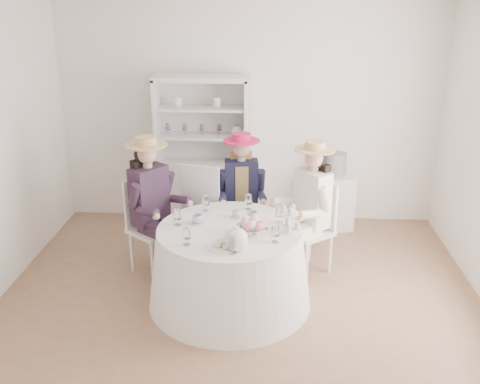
{
  "coord_description": "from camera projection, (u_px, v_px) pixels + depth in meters",
  "views": [
    {
      "loc": [
        0.24,
        -4.25,
        2.71
      ],
      "look_at": [
        0.0,
        0.1,
        1.05
      ],
      "focal_mm": 40.0,
      "sensor_mm": 36.0,
      "label": 1
    }
  ],
  "objects": [
    {
      "name": "ground",
      "position": [
        239.0,
        302.0,
        4.95
      ],
      "size": [
        4.5,
        4.5,
        0.0
      ],
      "primitive_type": "plane",
      "color": "brown",
      "rests_on": "ground"
    },
    {
      "name": "wall_back",
      "position": [
        249.0,
        111.0,
        6.33
      ],
      "size": [
        4.5,
        0.0,
        4.5
      ],
      "primitive_type": "plane",
      "rotation": [
        1.57,
        0.0,
        0.0
      ],
      "color": "white",
      "rests_on": "ground"
    },
    {
      "name": "wall_front",
      "position": [
        216.0,
        288.0,
        2.6
      ],
      "size": [
        4.5,
        0.0,
        4.5
      ],
      "primitive_type": "plane",
      "rotation": [
        -1.57,
        0.0,
        0.0
      ],
      "color": "white",
      "rests_on": "ground"
    },
    {
      "name": "tea_table",
      "position": [
        230.0,
        266.0,
        4.84
      ],
      "size": [
        1.48,
        1.48,
        0.74
      ],
      "rotation": [
        0.0,
        0.0,
        0.14
      ],
      "color": "white",
      "rests_on": "ground"
    },
    {
      "name": "hutch",
      "position": [
        203.0,
        174.0,
        6.39
      ],
      "size": [
        1.09,
        0.46,
        1.8
      ],
      "rotation": [
        0.0,
        0.0,
        0.06
      ],
      "color": "silver",
      "rests_on": "ground"
    },
    {
      "name": "side_table",
      "position": [
        332.0,
        201.0,
        6.41
      ],
      "size": [
        0.51,
        0.51,
        0.66
      ],
      "primitive_type": "cube",
      "rotation": [
        0.0,
        0.0,
        0.23
      ],
      "color": "silver",
      "rests_on": "ground"
    },
    {
      "name": "hatbox",
      "position": [
        335.0,
        164.0,
        6.25
      ],
      "size": [
        0.32,
        0.32,
        0.26
      ],
      "primitive_type": "cylinder",
      "rotation": [
        0.0,
        0.0,
        -0.22
      ],
      "color": "black",
      "rests_on": "side_table"
    },
    {
      "name": "guest_left",
      "position": [
        151.0,
        198.0,
        5.22
      ],
      "size": [
        0.6,
        0.58,
        1.41
      ],
      "rotation": [
        0.0,
        0.0,
        0.91
      ],
      "color": "silver",
      "rests_on": "ground"
    },
    {
      "name": "guest_mid",
      "position": [
        241.0,
        188.0,
        5.6
      ],
      "size": [
        0.49,
        0.51,
        1.34
      ],
      "rotation": [
        0.0,
        0.0,
        0.11
      ],
      "color": "silver",
      "rests_on": "ground"
    },
    {
      "name": "guest_right",
      "position": [
        310.0,
        201.0,
        5.22
      ],
      "size": [
        0.59,
        0.57,
        1.37
      ],
      "rotation": [
        0.0,
        0.0,
        -0.91
      ],
      "color": "silver",
      "rests_on": "ground"
    },
    {
      "name": "spare_chair",
      "position": [
        205.0,
        208.0,
        5.57
      ],
      "size": [
        0.55,
        0.55,
        1.07
      ],
      "rotation": [
        0.0,
        0.0,
        2.86
      ],
      "color": "silver",
      "rests_on": "ground"
    },
    {
      "name": "teacup_a",
      "position": [
        198.0,
        220.0,
        4.79
      ],
      "size": [
        0.1,
        0.1,
        0.08
      ],
      "primitive_type": "imported",
      "rotation": [
        0.0,
        0.0,
        0.06
      ],
      "color": "white",
      "rests_on": "tea_table"
    },
    {
      "name": "teacup_b",
      "position": [
        235.0,
        214.0,
        4.93
      ],
      "size": [
        0.08,
        0.08,
        0.06
      ],
      "primitive_type": "imported",
      "rotation": [
        0.0,
        0.0,
        -0.3
      ],
      "color": "white",
      "rests_on": "tea_table"
    },
    {
      "name": "teacup_c",
      "position": [
        253.0,
        217.0,
        4.86
      ],
      "size": [
        0.11,
        0.11,
        0.08
      ],
      "primitive_type": "imported",
      "rotation": [
        0.0,
        0.0,
        0.17
      ],
      "color": "white",
      "rests_on": "tea_table"
    },
    {
      "name": "flower_bowl",
      "position": [
        251.0,
        231.0,
        4.59
      ],
      "size": [
        0.28,
        0.28,
        0.05
      ],
      "primitive_type": "imported",
      "rotation": [
        0.0,
        0.0,
        0.36
      ],
      "color": "white",
      "rests_on": "tea_table"
    },
    {
      "name": "flower_arrangement",
      "position": [
        251.0,
        224.0,
        4.57
      ],
      "size": [
        0.2,
        0.2,
        0.08
      ],
      "rotation": [
        0.0,
        0.0,
        0.25
      ],
      "color": "pink",
      "rests_on": "tea_table"
    },
    {
      "name": "table_teapot",
      "position": [
        237.0,
        240.0,
        4.3
      ],
      "size": [
        0.28,
        0.2,
        0.21
      ],
      "rotation": [
        0.0,
        0.0,
        0.21
      ],
      "color": "white",
      "rests_on": "tea_table"
    },
    {
      "name": "sandwich_plate",
      "position": [
        223.0,
        245.0,
        4.36
      ],
      "size": [
        0.26,
        0.26,
        0.06
      ],
      "rotation": [
        0.0,
        0.0,
        0.33
      ],
      "color": "white",
      "rests_on": "tea_table"
    },
    {
      "name": "cupcake_stand",
      "position": [
        288.0,
        221.0,
        4.65
      ],
      "size": [
        0.24,
        0.24,
        0.22
      ],
      "rotation": [
        0.0,
        0.0,
        0.26
      ],
      "color": "white",
      "rests_on": "tea_table"
    },
    {
      "name": "stemware_set",
      "position": [
        229.0,
        221.0,
        4.68
      ],
      "size": [
        0.99,
        0.99,
        0.15
      ],
      "color": "white",
      "rests_on": "tea_table"
    }
  ]
}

